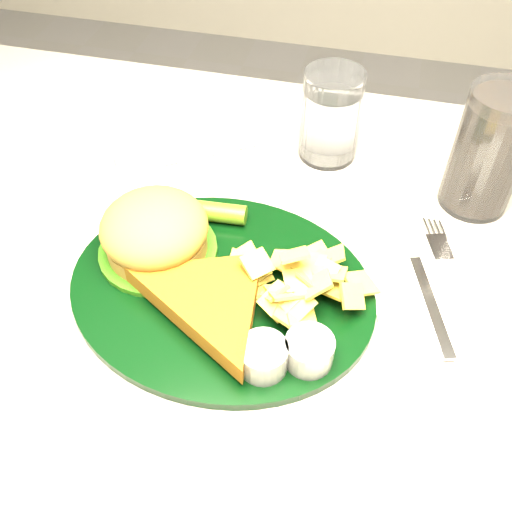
{
  "coord_description": "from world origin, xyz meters",
  "views": [
    {
      "loc": [
        0.11,
        -0.44,
        1.25
      ],
      "look_at": [
        0.01,
        -0.04,
        0.8
      ],
      "focal_mm": 40.0,
      "sensor_mm": 36.0,
      "label": 1
    }
  ],
  "objects_px": {
    "fork_napkin": "(431,298)",
    "dinner_plate": "(220,268)",
    "cola_glass": "(489,152)",
    "table": "(258,410)",
    "water_glass": "(331,116)"
  },
  "relations": [
    {
      "from": "fork_napkin",
      "to": "dinner_plate",
      "type": "bearing_deg",
      "value": 172.5
    },
    {
      "from": "dinner_plate",
      "to": "cola_glass",
      "type": "relative_size",
      "value": 2.16
    },
    {
      "from": "water_glass",
      "to": "fork_napkin",
      "type": "relative_size",
      "value": 0.7
    },
    {
      "from": "dinner_plate",
      "to": "fork_napkin",
      "type": "bearing_deg",
      "value": 16.41
    },
    {
      "from": "table",
      "to": "water_glass",
      "type": "distance_m",
      "value": 0.49
    },
    {
      "from": "cola_glass",
      "to": "fork_napkin",
      "type": "relative_size",
      "value": 0.88
    },
    {
      "from": "water_glass",
      "to": "cola_glass",
      "type": "distance_m",
      "value": 0.21
    },
    {
      "from": "fork_napkin",
      "to": "table",
      "type": "bearing_deg",
      "value": 157.7
    },
    {
      "from": "dinner_plate",
      "to": "table",
      "type": "bearing_deg",
      "value": 69.71
    },
    {
      "from": "fork_napkin",
      "to": "cola_glass",
      "type": "bearing_deg",
      "value": 58.01
    },
    {
      "from": "cola_glass",
      "to": "fork_napkin",
      "type": "height_order",
      "value": "cola_glass"
    },
    {
      "from": "cola_glass",
      "to": "fork_napkin",
      "type": "xyz_separation_m",
      "value": [
        -0.05,
        -0.18,
        -0.07
      ]
    },
    {
      "from": "table",
      "to": "dinner_plate",
      "type": "height_order",
      "value": "dinner_plate"
    },
    {
      "from": "dinner_plate",
      "to": "cola_glass",
      "type": "height_order",
      "value": "cola_glass"
    },
    {
      "from": "cola_glass",
      "to": "fork_napkin",
      "type": "distance_m",
      "value": 0.2
    }
  ]
}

